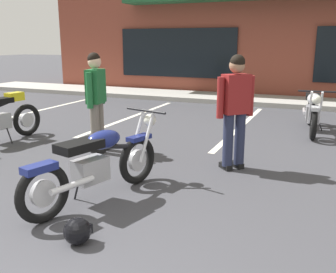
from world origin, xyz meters
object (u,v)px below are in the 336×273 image
Objects in this scene: person_in_shorts_foreground at (96,96)px; helmet_on_pavement at (78,231)px; motorcycle_blue_standard at (312,110)px; person_in_black_shirt at (235,106)px; motorcycle_foreground_classic at (97,163)px.

person_in_shorts_foreground reaches higher than helmet_on_pavement.
person_in_black_shirt reaches higher than motorcycle_blue_standard.
person_in_black_shirt is at bearing -1.14° from person_in_shorts_foreground.
helmet_on_pavement is at bearing -107.09° from motorcycle_blue_standard.
person_in_shorts_foreground is (-1.17, 1.80, 0.49)m from motorcycle_foreground_classic.
motorcycle_blue_standard is 5.97m from helmet_on_pavement.
motorcycle_blue_standard is at bearing 65.64° from motorcycle_foreground_classic.
motorcycle_blue_standard is at bearing 41.52° from person_in_shorts_foreground.
person_in_black_shirt is (-0.93, -2.98, 0.49)m from motorcycle_blue_standard.
helmet_on_pavement is (-0.82, -2.71, -0.82)m from person_in_black_shirt.
motorcycle_foreground_classic is 2.19m from person_in_black_shirt.
motorcycle_foreground_classic is 7.95× the size of helmet_on_pavement.
person_in_black_shirt reaches higher than helmet_on_pavement.
motorcycle_foreground_classic reaches higher than helmet_on_pavement.
motorcycle_foreground_classic is at bearing -56.91° from person_in_shorts_foreground.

